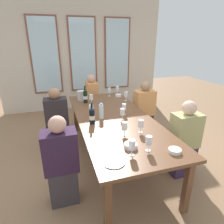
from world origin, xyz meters
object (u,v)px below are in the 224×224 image
(seated_person_3, at_px, (184,141))
(metal_pitcher, at_px, (81,95))
(wine_glass_3, at_px, (91,98))
(wine_glass_7, at_px, (149,141))
(wine_glass_0, at_px, (91,108))
(wine_glass_1, at_px, (122,112))
(wine_glass_5, at_px, (124,107))
(seated_person_4, at_px, (92,99))
(wine_glass_9, at_px, (126,95))
(tasting_bowl_2, at_px, (118,95))
(white_plate_0, at_px, (114,162))
(tasting_bowl_0, at_px, (131,146))
(wine_glass_2, at_px, (109,91))
(seated_person_2, at_px, (62,164))
(dining_table, at_px, (114,121))
(tasting_bowl_1, at_px, (175,151))
(wine_bottle_1, at_px, (92,116))
(wine_glass_8, at_px, (117,89))
(water_bottle, at_px, (101,111))
(wine_bottle_0, at_px, (85,96))
(wine_glass_4, at_px, (141,124))
(seated_person_1, at_px, (144,111))
(wine_glass_10, at_px, (132,145))
(wine_glass_6, at_px, (124,127))

(seated_person_3, bearing_deg, metal_pitcher, 125.81)
(wine_glass_3, distance_m, seated_person_3, 1.73)
(wine_glass_3, distance_m, wine_glass_7, 1.75)
(wine_glass_0, relative_size, wine_glass_1, 1.00)
(wine_glass_5, bearing_deg, seated_person_4, 96.63)
(wine_glass_1, bearing_deg, seated_person_3, -33.40)
(wine_glass_0, relative_size, wine_glass_9, 1.00)
(metal_pitcher, distance_m, tasting_bowl_2, 0.77)
(white_plate_0, height_order, tasting_bowl_0, tasting_bowl_0)
(wine_glass_2, distance_m, wine_glass_3, 0.60)
(wine_glass_5, distance_m, seated_person_4, 1.66)
(wine_glass_9, relative_size, seated_person_2, 0.16)
(wine_glass_1, xyz_separation_m, seated_person_3, (0.74, -0.49, -0.34))
(dining_table, xyz_separation_m, tasting_bowl_1, (0.32, -1.11, 0.08))
(wine_bottle_1, height_order, tasting_bowl_2, wine_bottle_1)
(dining_table, relative_size, wine_glass_0, 15.25)
(wine_glass_1, xyz_separation_m, wine_glass_8, (0.38, 1.35, 0.00))
(wine_glass_1, xyz_separation_m, seated_person_4, (-0.09, 1.82, -0.34))
(wine_glass_9, bearing_deg, seated_person_3, -75.28)
(white_plate_0, height_order, water_bottle, water_bottle)
(tasting_bowl_2, xyz_separation_m, wine_glass_7, (-0.36, -2.02, 0.09))
(wine_bottle_0, height_order, wine_glass_8, wine_bottle_0)
(wine_glass_2, xyz_separation_m, seated_person_2, (-1.09, -1.77, -0.33))
(seated_person_2, bearing_deg, wine_glass_8, 55.25)
(white_plate_0, height_order, wine_glass_2, wine_glass_2)
(wine_bottle_0, distance_m, seated_person_4, 0.96)
(wine_glass_8, bearing_deg, seated_person_4, 134.82)
(wine_glass_4, xyz_separation_m, wine_glass_9, (0.31, 1.31, -0.00))
(wine_glass_9, bearing_deg, seated_person_4, 116.41)
(wine_bottle_0, relative_size, seated_person_1, 0.29)
(tasting_bowl_1, relative_size, seated_person_1, 0.12)
(white_plate_0, height_order, wine_glass_4, wine_glass_4)
(wine_glass_5, relative_size, wine_glass_10, 1.00)
(wine_glass_2, bearing_deg, white_plate_0, -105.32)
(wine_glass_9, bearing_deg, wine_glass_5, -113.58)
(tasting_bowl_2, height_order, wine_glass_9, wine_glass_9)
(tasting_bowl_2, height_order, seated_person_2, seated_person_2)
(wine_bottle_0, xyz_separation_m, wine_glass_2, (0.55, 0.29, -0.01))
(dining_table, height_order, wine_glass_9, wine_glass_9)
(tasting_bowl_1, bearing_deg, wine_glass_4, 106.09)
(tasting_bowl_0, relative_size, wine_glass_9, 0.84)
(dining_table, bearing_deg, wine_glass_5, 17.80)
(wine_glass_0, xyz_separation_m, wine_glass_1, (0.40, -0.30, 0.00))
(wine_glass_2, height_order, wine_glass_4, same)
(tasting_bowl_0, height_order, wine_glass_3, wine_glass_3)
(tasting_bowl_2, relative_size, wine_glass_0, 0.69)
(wine_glass_4, relative_size, wine_glass_6, 1.00)
(wine_glass_7, bearing_deg, tasting_bowl_2, 79.96)
(wine_bottle_1, bearing_deg, wine_bottle_0, 85.79)
(wine_glass_6, bearing_deg, seated_person_2, -175.72)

